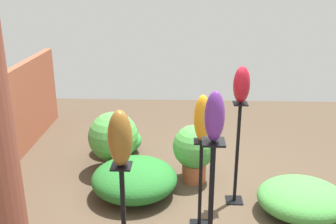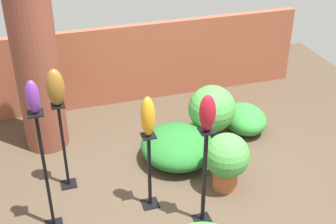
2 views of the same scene
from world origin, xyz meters
name	(u,v)px [view 1 (image 1 of 2)]	position (x,y,z in m)	size (l,w,h in m)	color
ground_plane	(193,199)	(0.00, 0.00, 0.00)	(8.00, 8.00, 0.00)	#4C3D2D
pedestal_ruby	(237,158)	(-0.02, -0.50, 0.58)	(0.20, 0.20, 1.26)	black
pedestal_amber	(200,189)	(-0.53, -0.06, 0.46)	(0.20, 0.20, 1.02)	black
art_vase_ruby	(242,85)	(-0.02, -0.50, 1.47)	(0.18, 0.19, 0.42)	maroon
art_vase_bronze	(120,138)	(-1.45, 0.62, 1.42)	(0.21, 0.19, 0.46)	brown
art_vase_violet	(215,117)	(-1.70, -0.08, 1.71)	(0.14, 0.14, 0.36)	#6B2D8C
art_vase_amber	(202,118)	(-0.53, -0.06, 1.26)	(0.16, 0.17, 0.49)	orange
potted_plant_mid_left	(194,150)	(0.47, -0.02, 0.45)	(0.57, 0.57, 0.78)	#B25B38
potted_plant_near_pillar	(113,138)	(0.72, 1.09, 0.49)	(0.69, 0.69, 0.85)	#2D2D33
foliage_bed_east	(302,199)	(-0.24, -1.23, 0.19)	(0.91, 1.02, 0.38)	#479942
foliage_bed_west	(134,179)	(0.08, 0.73, 0.22)	(1.01, 1.06, 0.44)	#236B28
foliage_bed_center	(117,141)	(1.29, 1.15, 0.20)	(0.63, 0.76, 0.40)	#338C38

